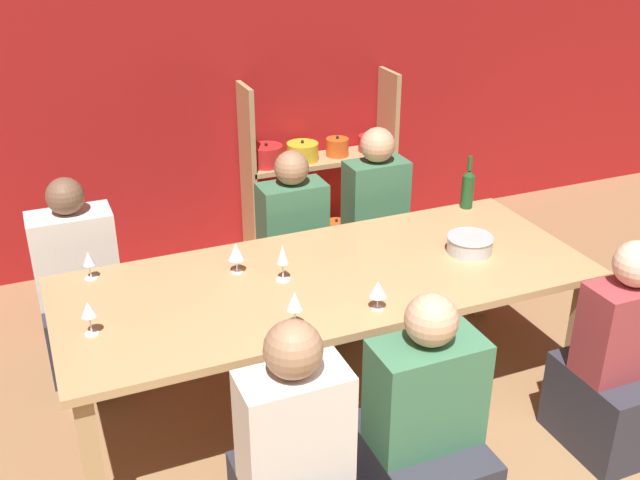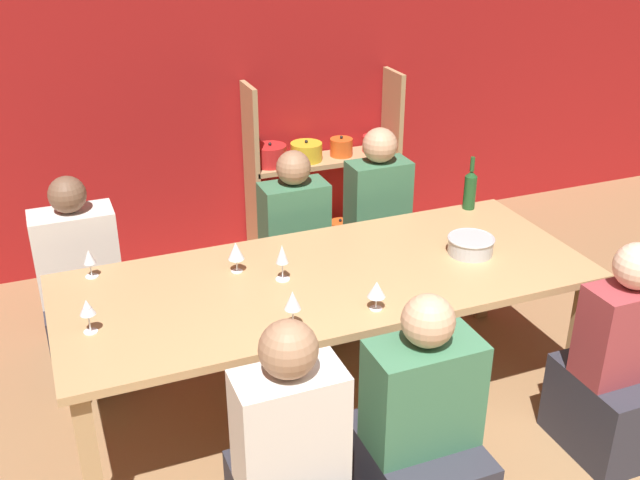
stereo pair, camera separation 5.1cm
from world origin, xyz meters
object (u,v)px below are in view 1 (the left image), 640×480
(wine_glass_red_b, at_px, (236,252))
(person_far_a, at_px, (293,264))
(mixing_bowl, at_px, (470,243))
(person_near_c, at_px, (296,479))
(wine_bottle_green, at_px, (468,188))
(person_near_b, at_px, (422,441))
(wine_glass_red_a, at_px, (88,310))
(dining_table, at_px, (328,288))
(wine_glass_red_d, at_px, (378,290))
(wine_glass_white_a, at_px, (89,260))
(person_far_b, at_px, (81,297))
(person_far_c, at_px, (374,242))
(wine_glass_red_e, at_px, (283,256))
(wine_glass_red_c, at_px, (295,302))
(shelf_unit, at_px, (318,182))
(person_near_a, at_px, (614,374))

(wine_glass_red_b, height_order, person_far_a, person_far_a)
(mixing_bowl, xyz_separation_m, person_near_c, (-1.31, -0.85, -0.40))
(wine_bottle_green, xyz_separation_m, person_near_b, (-1.04, -1.34, -0.50))
(mixing_bowl, xyz_separation_m, wine_glass_red_a, (-1.94, -0.04, 0.07))
(wine_glass_red_b, bearing_deg, wine_glass_red_a, -157.98)
(dining_table, relative_size, person_far_a, 2.33)
(wine_glass_red_d, height_order, wine_glass_white_a, wine_glass_white_a)
(wine_bottle_green, height_order, person_far_b, person_far_b)
(dining_table, relative_size, mixing_bowl, 10.70)
(wine_glass_red_d, height_order, person_far_c, person_far_c)
(wine_glass_red_a, height_order, wine_glass_red_b, same)
(person_near_b, bearing_deg, wine_glass_red_b, 113.15)
(wine_glass_red_d, xyz_separation_m, wine_glass_red_e, (-0.30, 0.42, 0.03))
(person_far_c, bearing_deg, wine_glass_red_a, 26.68)
(wine_glass_red_b, relative_size, wine_glass_red_c, 0.90)
(wine_glass_red_c, distance_m, person_far_a, 1.35)
(dining_table, height_order, person_near_b, person_near_b)
(wine_glass_red_a, bearing_deg, mixing_bowl, 1.30)
(shelf_unit, relative_size, wine_glass_red_d, 8.92)
(wine_glass_red_b, height_order, person_near_c, person_near_c)
(person_far_c, bearing_deg, person_near_c, 55.16)
(wine_glass_red_b, distance_m, wine_glass_red_d, 0.76)
(dining_table, xyz_separation_m, person_near_a, (1.13, -0.83, -0.28))
(wine_glass_red_c, bearing_deg, dining_table, 49.98)
(dining_table, xyz_separation_m, wine_bottle_green, (1.10, 0.47, 0.20))
(mixing_bowl, xyz_separation_m, person_near_b, (-0.73, -0.83, -0.42))
(mixing_bowl, height_order, wine_glass_red_b, wine_glass_red_b)
(person_far_a, xyz_separation_m, person_near_c, (-0.64, -1.70, -0.00))
(mixing_bowl, height_order, wine_glass_red_d, wine_glass_red_d)
(wine_glass_red_b, bearing_deg, shelf_unit, 55.65)
(wine_bottle_green, distance_m, person_near_c, 2.17)
(wine_glass_red_c, height_order, wine_glass_red_e, wine_glass_red_e)
(dining_table, height_order, wine_glass_red_a, wine_glass_red_a)
(mixing_bowl, bearing_deg, person_near_c, -147.09)
(wine_bottle_green, xyz_separation_m, wine_glass_red_b, (-1.50, -0.26, -0.01))
(wine_glass_red_a, bearing_deg, person_far_a, 35.35)
(wine_glass_red_e, bearing_deg, wine_glass_white_a, 156.41)
(wine_glass_red_b, distance_m, person_near_b, 1.27)
(person_near_b, bearing_deg, wine_bottle_green, 52.20)
(dining_table, distance_m, person_near_a, 1.43)
(dining_table, distance_m, person_far_a, 0.86)
(mixing_bowl, xyz_separation_m, person_near_a, (0.34, -0.78, -0.41))
(dining_table, xyz_separation_m, wine_glass_white_a, (-1.08, 0.42, 0.18))
(wine_glass_red_d, relative_size, person_far_b, 0.13)
(wine_glass_red_b, height_order, wine_glass_white_a, wine_glass_red_b)
(wine_bottle_green, height_order, person_far_c, person_far_c)
(person_far_a, height_order, person_near_c, person_far_a)
(wine_glass_red_e, bearing_deg, wine_glass_red_d, -54.30)
(person_near_a, distance_m, person_near_c, 1.65)
(wine_bottle_green, distance_m, person_far_c, 0.71)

